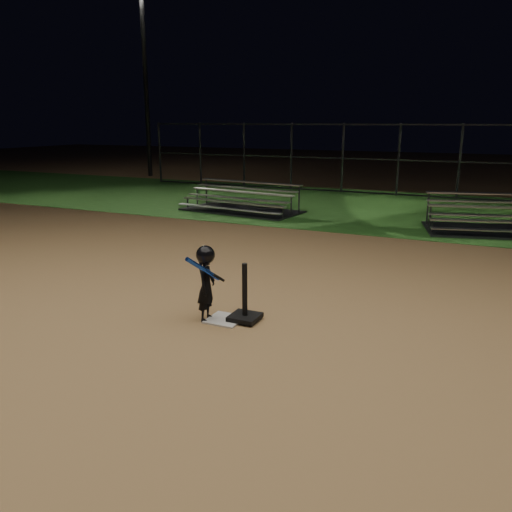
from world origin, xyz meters
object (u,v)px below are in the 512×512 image
at_px(home_plate, 225,320).
at_px(batting_tee, 245,309).
at_px(bleacher_right, 505,226).
at_px(bleacher_left, 241,206).
at_px(child_batter, 206,281).
at_px(light_pole_left, 144,67).

height_order(home_plate, batting_tee, batting_tee).
height_order(home_plate, bleacher_right, bleacher_right).
height_order(batting_tee, bleacher_left, bleacher_left).
bearing_deg(child_batter, batting_tee, -76.77).
distance_m(child_batter, light_pole_left, 19.59).
relative_size(home_plate, light_pole_left, 0.05).
height_order(child_batter, bleacher_right, child_batter).
height_order(home_plate, child_batter, child_batter).
bearing_deg(child_batter, light_pole_left, 30.68).
bearing_deg(child_batter, bleacher_left, 15.67).
distance_m(bleacher_right, light_pole_left, 17.74).
bearing_deg(bleacher_left, bleacher_right, 6.79).
height_order(bleacher_right, light_pole_left, light_pole_left).
relative_size(batting_tee, bleacher_right, 0.20).
bearing_deg(batting_tee, light_pole_left, 129.53).
height_order(child_batter, bleacher_left, child_batter).
xyz_separation_m(home_plate, child_batter, (-0.23, -0.08, 0.53)).
bearing_deg(home_plate, bleacher_right, 65.72).
xyz_separation_m(batting_tee, bleacher_left, (-3.79, 7.61, 0.01)).
bearing_deg(bleacher_right, child_batter, -129.17).
relative_size(child_batter, light_pole_left, 0.12).
bearing_deg(light_pole_left, bleacher_left, -40.54).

